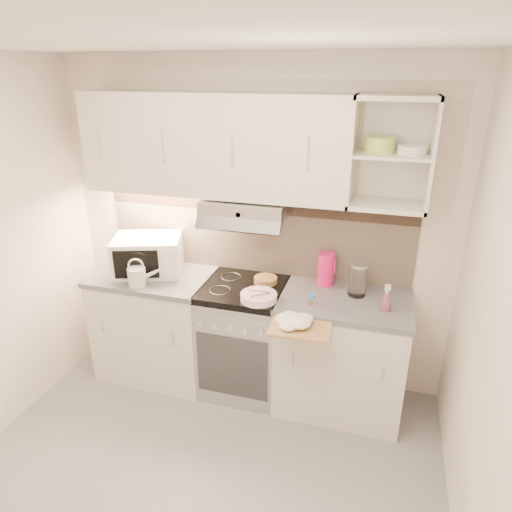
% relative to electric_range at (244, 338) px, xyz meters
% --- Properties ---
extents(ground, '(3.00, 3.00, 0.00)m').
position_rel_electric_range_xyz_m(ground, '(0.00, -1.10, -0.45)').
color(ground, gray).
rests_on(ground, ground).
extents(room_shell, '(3.04, 2.84, 2.52)m').
position_rel_electric_range_xyz_m(room_shell, '(0.00, -0.73, 1.18)').
color(room_shell, white).
rests_on(room_shell, ground).
extents(base_cabinet_left, '(0.90, 0.60, 0.86)m').
position_rel_electric_range_xyz_m(base_cabinet_left, '(-0.75, 0.00, -0.02)').
color(base_cabinet_left, silver).
rests_on(base_cabinet_left, ground).
extents(worktop_left, '(0.92, 0.62, 0.04)m').
position_rel_electric_range_xyz_m(worktop_left, '(-0.75, 0.00, 0.43)').
color(worktop_left, slate).
rests_on(worktop_left, base_cabinet_left).
extents(base_cabinet_right, '(0.90, 0.60, 0.86)m').
position_rel_electric_range_xyz_m(base_cabinet_right, '(0.75, 0.00, -0.02)').
color(base_cabinet_right, silver).
rests_on(base_cabinet_right, ground).
extents(worktop_right, '(0.92, 0.62, 0.04)m').
position_rel_electric_range_xyz_m(worktop_right, '(0.75, 0.00, 0.43)').
color(worktop_right, slate).
rests_on(worktop_right, base_cabinet_right).
extents(electric_range, '(0.60, 0.60, 0.90)m').
position_rel_electric_range_xyz_m(electric_range, '(0.00, 0.00, 0.00)').
color(electric_range, '#B7B7BC').
rests_on(electric_range, ground).
extents(microwave, '(0.60, 0.52, 0.29)m').
position_rel_electric_range_xyz_m(microwave, '(-0.79, 0.03, 0.59)').
color(microwave, white).
rests_on(microwave, worktop_left).
extents(watering_can, '(0.25, 0.15, 0.22)m').
position_rel_electric_range_xyz_m(watering_can, '(-0.75, -0.21, 0.53)').
color(watering_can, silver).
rests_on(watering_can, worktop_left).
extents(plate_stack, '(0.26, 0.26, 0.05)m').
position_rel_electric_range_xyz_m(plate_stack, '(0.17, -0.18, 0.47)').
color(plate_stack, white).
rests_on(plate_stack, electric_range).
extents(bread_loaf, '(0.18, 0.18, 0.04)m').
position_rel_electric_range_xyz_m(bread_loaf, '(0.14, 0.10, 0.47)').
color(bread_loaf, '#9E5A41').
rests_on(bread_loaf, electric_range).
extents(pink_pitcher, '(0.13, 0.12, 0.25)m').
position_rel_electric_range_xyz_m(pink_pitcher, '(0.58, 0.20, 0.57)').
color(pink_pitcher, '#F2176B').
rests_on(pink_pitcher, worktop_right).
extents(glass_jar, '(0.13, 0.13, 0.25)m').
position_rel_electric_range_xyz_m(glass_jar, '(0.82, 0.09, 0.57)').
color(glass_jar, silver).
rests_on(glass_jar, worktop_right).
extents(spice_jar, '(0.05, 0.05, 0.08)m').
position_rel_electric_range_xyz_m(spice_jar, '(0.53, -0.15, 0.49)').
color(spice_jar, silver).
rests_on(spice_jar, worktop_right).
extents(spray_bottle, '(0.08, 0.08, 0.20)m').
position_rel_electric_range_xyz_m(spray_bottle, '(1.02, -0.08, 0.53)').
color(spray_bottle, pink).
rests_on(spray_bottle, worktop_right).
extents(cutting_board, '(0.40, 0.36, 0.02)m').
position_rel_electric_range_xyz_m(cutting_board, '(0.51, -0.38, 0.42)').
color(cutting_board, tan).
rests_on(cutting_board, base_cabinet_right).
extents(dish_towel, '(0.29, 0.25, 0.08)m').
position_rel_electric_range_xyz_m(dish_towel, '(0.49, -0.43, 0.47)').
color(dish_towel, beige).
rests_on(dish_towel, cutting_board).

